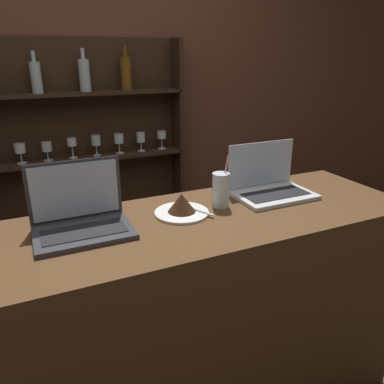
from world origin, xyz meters
name	(u,v)px	position (x,y,z in m)	size (l,w,h in m)	color
bar_counter	(169,327)	(0.00, 0.29, 0.49)	(2.09, 0.59, 0.97)	#4C3019
back_wall	(89,91)	(0.00, 1.70, 1.35)	(7.00, 0.06, 2.70)	brown
back_shelf	(84,161)	(-0.09, 1.62, 0.90)	(1.36, 0.18, 1.68)	#332114
laptop_near	(81,217)	(-0.30, 0.37, 1.03)	(0.34, 0.23, 0.25)	#333338
laptop_far	(269,184)	(0.54, 0.40, 1.02)	(0.35, 0.23, 0.23)	silver
cake_plate	(182,206)	(0.09, 0.36, 1.00)	(0.22, 0.22, 0.09)	silver
water_glass	(221,190)	(0.27, 0.36, 1.04)	(0.07, 0.07, 0.22)	silver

